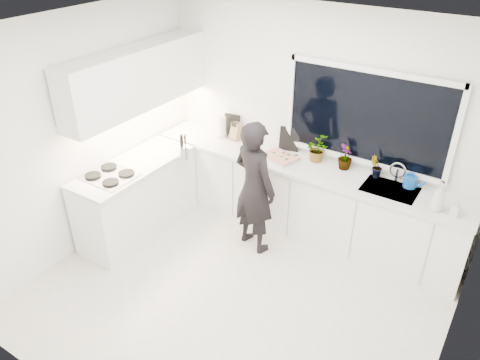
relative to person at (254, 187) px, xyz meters
The scene contains 25 objects.
floor 1.21m from the person, 70.91° to the right, with size 4.00×3.50×0.02m, color beige.
wall_back 1.11m from the person, 72.34° to the left, with size 4.00×0.02×2.70m, color white.
wall_left 1.99m from the person, 153.86° to the right, with size 0.02×3.50×2.70m, color white.
wall_right 2.51m from the person, 20.12° to the right, with size 0.02×3.50×2.70m, color white.
ceiling 2.10m from the person, 70.91° to the right, with size 4.00×3.50×0.02m, color white.
window 1.46m from the person, 44.67° to the left, with size 1.80×0.02×1.00m, color black.
base_cabinets_back 0.77m from the person, 64.31° to the left, with size 3.92×0.58×0.88m, color white.
base_cabinets_left 1.51m from the person, 160.31° to the right, with size 0.58×1.60×0.88m, color white.
countertop_back 0.67m from the person, 63.94° to the left, with size 3.94×0.62×0.04m, color silver.
countertop_left 1.47m from the person, 160.31° to the right, with size 0.62×1.60×0.04m, color silver.
upper_cabinets 1.83m from the person, behind, with size 0.34×2.10×0.70m, color white.
sink 1.47m from the person, 24.33° to the left, with size 0.58×0.42×0.14m, color silver.
faucet 1.58m from the person, 31.01° to the left, with size 0.03×0.03×0.22m, color silver.
stovetop 1.64m from the person, 148.90° to the right, with size 0.56×0.48×0.03m, color black.
person is the anchor object (origin of this frame).
pizza_tray 0.59m from the person, 89.50° to the left, with size 0.43×0.32×0.03m, color silver.
pizza 0.59m from the person, 89.50° to the left, with size 0.39×0.28×0.01m, color #B62F18.
watering_can 1.69m from the person, 27.07° to the left, with size 0.14×0.14×0.13m, color #124CAC.
paper_towel_roll 1.20m from the person, 142.94° to the left, with size 0.11×0.11×0.26m, color white.
knife_block 1.07m from the person, 134.56° to the left, with size 0.13×0.10×0.22m, color olive.
utensil_crock 0.99m from the person, behind, with size 0.13×0.13×0.16m, color #BCBCC1.
picture_frame_large 1.24m from the person, 135.85° to the left, with size 0.22×0.02×0.28m, color black.
picture_frame_small 0.89m from the person, 91.05° to the left, with size 0.25×0.02×0.30m, color black.
herb_plants 0.98m from the person, 54.04° to the left, with size 1.01×0.38×0.32m.
soap_bottles 1.96m from the person, 13.62° to the left, with size 0.31×0.17×0.31m.
Camera 1 is at (2.03, -3.03, 3.55)m, focal length 35.00 mm.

